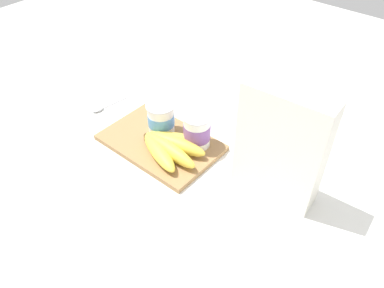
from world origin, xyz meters
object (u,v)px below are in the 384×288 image
Objects in this scene: cutting_board at (161,143)px; yogurt_cup_back at (197,131)px; cereal_box at (281,146)px; spoon at (106,106)px; banana_bunch at (170,147)px; yogurt_cup_front at (161,119)px.

cutting_board is 0.11m from yogurt_cup_back.
yogurt_cup_back is at bearing 176.15° from cereal_box.
yogurt_cup_back is 0.33m from spoon.
banana_bunch is at bearing -6.55° from spoon.
yogurt_cup_back is (-0.23, -0.00, -0.08)m from cereal_box.
yogurt_cup_front is at bearing 146.88° from banana_bunch.
banana_bunch is 1.39× the size of spoon.
cutting_board is 3.36× the size of yogurt_cup_back.
cutting_board is 0.06m from yogurt_cup_front.
cereal_box is 2.07× the size of spoon.
yogurt_cup_front is (-0.34, -0.02, -0.08)m from cereal_box.
cereal_box is 0.58m from spoon.
yogurt_cup_front is at bearing 179.63° from cereal_box.
yogurt_cup_front is 0.11m from yogurt_cup_back.
spoon is (-0.25, 0.02, -0.00)m from cutting_board.
yogurt_cup_back is at bearing 32.36° from cutting_board.
cutting_board is 0.25m from spoon.
yogurt_cup_back is 0.68× the size of spoon.
yogurt_cup_back is at bearing 6.11° from spoon.
yogurt_cup_back is at bearing 64.50° from banana_bunch.
cereal_box reaches higher than yogurt_cup_front.
spoon is (-0.29, 0.03, -0.03)m from banana_bunch.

